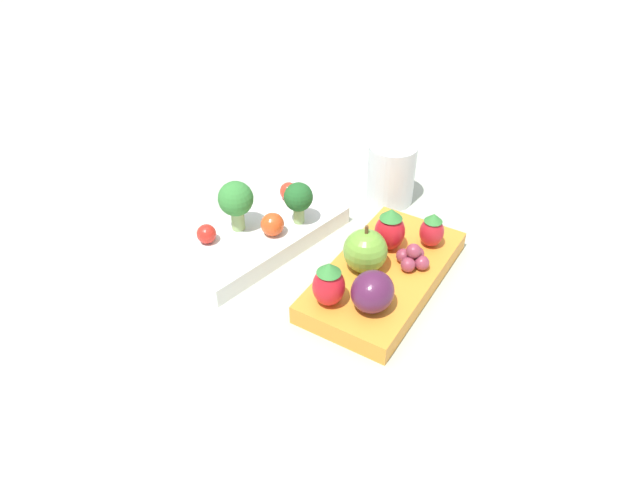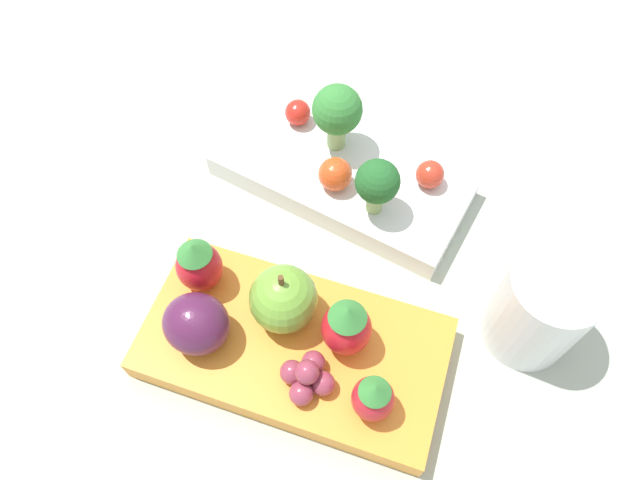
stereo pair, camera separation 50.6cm
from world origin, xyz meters
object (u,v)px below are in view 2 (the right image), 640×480
at_px(cherry_tomato_1, 335,174).
at_px(cherry_tomato_2, 298,113).
at_px(strawberry_2, 199,265).
at_px(apple, 283,299).
at_px(strawberry_0, 347,326).
at_px(broccoli_floret_1, 337,112).
at_px(grape_cluster, 307,377).
at_px(cherry_tomato_0, 430,174).
at_px(bento_box_savoury, 342,176).
at_px(broccoli_floret_0, 377,183).
at_px(strawberry_1, 373,397).
at_px(bento_box_fruit, 294,347).
at_px(drinking_cup, 539,310).
at_px(plum, 196,324).

xyz_separation_m(cherry_tomato_1, cherry_tomato_2, (-0.05, 0.05, -0.00)).
distance_m(cherry_tomato_2, strawberry_2, 0.17).
relative_size(apple, strawberry_0, 1.07).
height_order(broccoli_floret_1, grape_cluster, broccoli_floret_1).
bearing_deg(cherry_tomato_0, strawberry_0, -97.10).
relative_size(bento_box_savoury, broccoli_floret_0, 4.27).
relative_size(cherry_tomato_2, strawberry_1, 0.53).
height_order(cherry_tomato_1, cherry_tomato_2, cherry_tomato_1).
distance_m(bento_box_fruit, broccoli_floret_1, 0.19).
relative_size(cherry_tomato_2, drinking_cup, 0.28).
relative_size(bento_box_savoury, cherry_tomato_2, 10.02).
bearing_deg(drinking_cup, bento_box_savoury, 154.23).
height_order(cherry_tomato_2, apple, apple).
xyz_separation_m(strawberry_1, drinking_cup, (0.09, 0.10, -0.00)).
xyz_separation_m(cherry_tomato_2, apple, (0.06, -0.17, 0.01)).
bearing_deg(strawberry_1, cherry_tomato_2, 122.28).
relative_size(broccoli_floret_0, strawberry_0, 1.00).
bearing_deg(drinking_cup, apple, -161.39).
xyz_separation_m(cherry_tomato_2, strawberry_1, (0.14, -0.21, 0.01)).
height_order(broccoli_floret_1, plum, broccoli_floret_1).
bearing_deg(plum, broccoli_floret_0, 60.88).
xyz_separation_m(cherry_tomato_1, drinking_cup, (0.17, -0.06, 0.00)).
xyz_separation_m(bento_box_fruit, strawberry_0, (0.03, 0.01, 0.04)).
xyz_separation_m(broccoli_floret_0, strawberry_0, (0.01, -0.11, -0.01)).
relative_size(cherry_tomato_1, drinking_cup, 0.34).
bearing_deg(grape_cluster, cherry_tomato_2, 113.05).
height_order(bento_box_savoury, cherry_tomato_2, cherry_tomato_2).
xyz_separation_m(cherry_tomato_1, strawberry_2, (-0.06, -0.12, 0.01)).
bearing_deg(broccoli_floret_0, apple, -106.42).
distance_m(cherry_tomato_0, cherry_tomato_1, 0.08).
height_order(apple, strawberry_1, apple).
distance_m(broccoli_floret_0, grape_cluster, 0.15).
relative_size(plum, drinking_cup, 0.57).
xyz_separation_m(bento_box_savoury, bento_box_fruit, (0.02, -0.16, -0.00)).
bearing_deg(broccoli_floret_1, strawberry_0, -68.42).
distance_m(bento_box_savoury, strawberry_2, 0.15).
bearing_deg(strawberry_0, plum, -161.80).
xyz_separation_m(cherry_tomato_0, strawberry_1, (0.01, -0.19, 0.01)).
distance_m(bento_box_savoury, cherry_tomato_1, 0.03).
bearing_deg(broccoli_floret_0, bento_box_fruit, -98.33).
xyz_separation_m(bento_box_savoury, strawberry_2, (-0.06, -0.13, 0.03)).
xyz_separation_m(broccoli_floret_1, apple, (0.02, -0.16, -0.02)).
relative_size(apple, strawberry_2, 1.11).
relative_size(apple, plum, 1.22).
height_order(cherry_tomato_1, strawberry_1, strawberry_1).
relative_size(strawberry_0, grape_cluster, 1.37).
relative_size(broccoli_floret_1, grape_cluster, 1.62).
bearing_deg(broccoli_floret_0, drinking_cup, -21.47).
xyz_separation_m(broccoli_floret_0, drinking_cup, (0.13, -0.05, -0.02)).
xyz_separation_m(cherry_tomato_2, plum, (0.01, -0.21, 0.01)).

